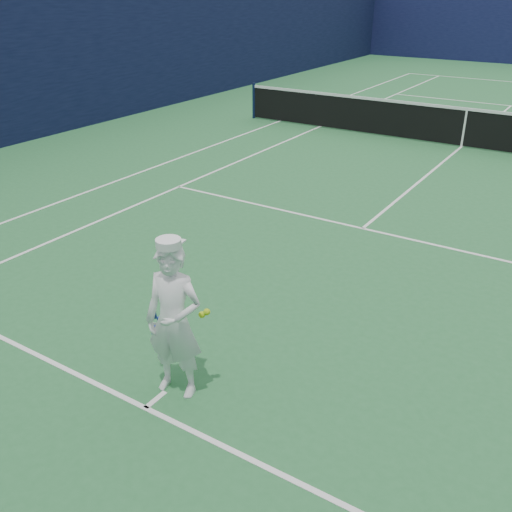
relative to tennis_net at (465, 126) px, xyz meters
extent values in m
plane|color=#286A38|center=(0.00, 0.00, -0.55)|extent=(80.00, 80.00, 0.00)
cube|color=white|center=(0.00, -11.88, -0.55)|extent=(11.03, 0.06, 0.01)
cube|color=white|center=(-5.49, 0.00, -0.55)|extent=(0.06, 23.83, 0.01)
cube|color=white|center=(-4.12, 0.00, -0.55)|extent=(0.06, 23.77, 0.01)
cube|color=white|center=(0.00, 6.40, -0.55)|extent=(8.23, 0.06, 0.01)
cube|color=white|center=(0.00, -6.40, -0.55)|extent=(8.23, 0.06, 0.01)
cube|color=white|center=(0.00, 0.00, -0.55)|extent=(0.06, 12.80, 0.01)
cube|color=white|center=(0.00, -11.73, -0.55)|extent=(0.06, 0.30, 0.01)
cube|color=#0F1337|center=(-10.00, 0.00, 1.45)|extent=(0.12, 36.12, 4.00)
cylinder|color=#141E4C|center=(-6.40, 0.00, -0.02)|extent=(0.09, 0.09, 1.07)
cube|color=black|center=(0.00, 0.00, -0.05)|extent=(12.79, 0.02, 0.92)
cube|color=white|center=(0.00, 0.00, 0.42)|extent=(12.79, 0.04, 0.07)
cube|color=white|center=(0.00, 0.00, -0.08)|extent=(0.05, 0.03, 0.94)
imported|color=white|center=(0.09, -11.47, 0.28)|extent=(0.68, 0.51, 1.67)
cylinder|color=white|center=(0.09, -11.47, 1.14)|extent=(0.24, 0.24, 0.08)
cube|color=white|center=(0.07, -11.34, 1.11)|extent=(0.20, 0.13, 0.02)
cylinder|color=navy|center=(-0.20, -11.44, 0.31)|extent=(0.05, 0.09, 0.22)
cube|color=#202DB1|center=(-0.20, -11.39, 0.13)|extent=(0.03, 0.02, 0.14)
torus|color=#202DB1|center=(-0.22, -11.33, -0.08)|extent=(0.31, 0.15, 0.29)
cube|color=beige|center=(-0.22, -11.33, -0.08)|extent=(0.22, 0.05, 0.30)
sphere|color=#B8DA18|center=(0.33, -11.32, 0.37)|extent=(0.07, 0.07, 0.07)
sphere|color=#B8DA18|center=(0.37, -11.29, 0.40)|extent=(0.07, 0.07, 0.07)
camera|label=1|loc=(3.37, -15.06, 3.33)|focal=40.00mm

